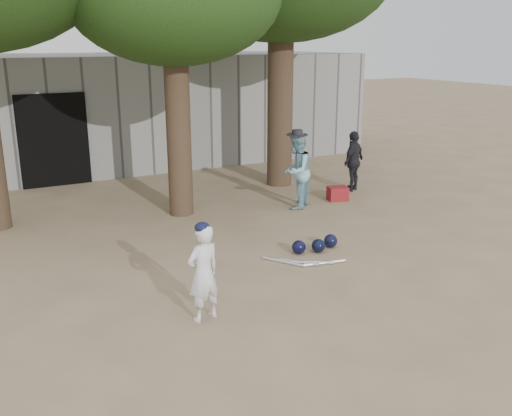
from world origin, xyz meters
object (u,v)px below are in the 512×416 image
boy_player (204,273)px  spectator_dark (354,161)px  red_bag (338,194)px  spectator_blue (296,171)px

boy_player → spectator_dark: spectator_dark is taller
spectator_dark → red_bag: 1.13m
spectator_blue → red_bag: 1.29m
boy_player → spectator_blue: (3.66, 3.69, 0.16)m
spectator_blue → red_bag: size_ratio=3.75×
spectator_dark → red_bag: size_ratio=3.32×
spectator_blue → red_bag: spectator_blue is taller
red_bag → spectator_blue: bearing=-176.8°
boy_player → red_bag: (4.78, 3.76, -0.48)m
boy_player → red_bag: size_ratio=2.98×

